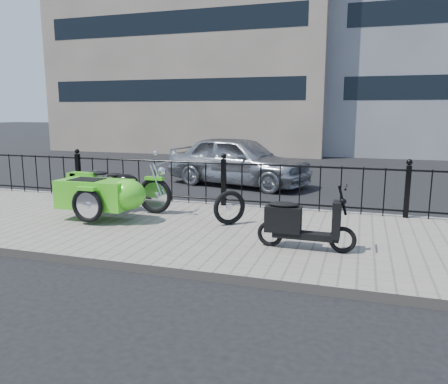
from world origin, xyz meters
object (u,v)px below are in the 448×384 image
(motorcycle_sidecar, at_px, (108,193))
(sedan_car, at_px, (238,161))
(scooter, at_px, (299,224))
(spare_tire, at_px, (229,208))

(motorcycle_sidecar, bearing_deg, sedan_car, 77.71)
(scooter, bearing_deg, motorcycle_sidecar, 168.27)
(motorcycle_sidecar, distance_m, spare_tire, 2.23)
(scooter, distance_m, sedan_car, 6.12)
(spare_tire, bearing_deg, motorcycle_sidecar, -173.65)
(motorcycle_sidecar, distance_m, sedan_car, 4.98)
(scooter, height_order, sedan_car, sedan_car)
(spare_tire, distance_m, sedan_car, 4.76)
(scooter, bearing_deg, sedan_car, 113.83)
(motorcycle_sidecar, height_order, sedan_car, sedan_car)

